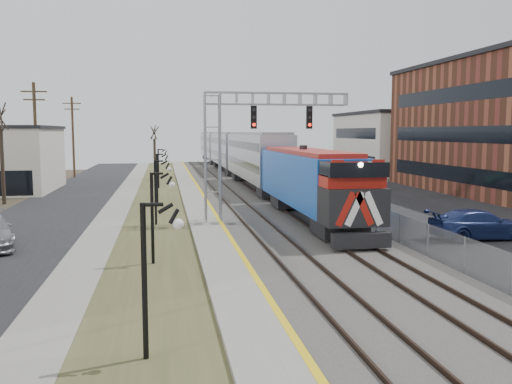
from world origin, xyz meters
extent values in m
cube|color=black|center=(-11.50, 35.00, 0.02)|extent=(7.00, 120.00, 0.04)
cube|color=gray|center=(-7.00, 35.00, 0.04)|extent=(2.00, 120.00, 0.08)
cube|color=#434826|center=(-4.00, 35.00, 0.03)|extent=(4.00, 120.00, 0.06)
cube|color=gray|center=(-1.00, 35.00, 0.12)|extent=(2.00, 120.00, 0.24)
cube|color=#595651|center=(4.00, 35.00, 0.10)|extent=(8.00, 120.00, 0.20)
cube|color=black|center=(16.00, 35.00, 0.02)|extent=(16.00, 120.00, 0.04)
cube|color=gold|center=(-0.12, 35.00, 0.24)|extent=(0.24, 120.00, 0.01)
cube|color=#2D2119|center=(1.25, 35.00, 0.28)|extent=(0.08, 120.00, 0.15)
cube|color=#2D2119|center=(2.75, 35.00, 0.28)|extent=(0.08, 120.00, 0.15)
cube|color=#2D2119|center=(4.75, 35.00, 0.28)|extent=(0.08, 120.00, 0.15)
cube|color=#2D2119|center=(6.25, 35.00, 0.28)|extent=(0.08, 120.00, 0.15)
cube|color=blue|center=(5.50, 26.92, 2.47)|extent=(3.00, 17.00, 4.25)
cube|color=black|center=(5.50, 18.22, 0.70)|extent=(2.80, 0.50, 0.70)
cube|color=#A5A8AF|center=(5.50, 47.22, 3.01)|extent=(3.00, 22.00, 5.33)
cube|color=#A5A8AF|center=(5.50, 70.02, 3.01)|extent=(3.00, 22.00, 5.33)
cube|color=#A5A8AF|center=(5.50, 92.82, 3.01)|extent=(3.00, 22.00, 5.33)
cube|color=gray|center=(-0.50, 28.00, 4.00)|extent=(1.00, 1.00, 8.00)
cube|color=gray|center=(3.50, 28.00, 7.75)|extent=(9.00, 0.80, 0.80)
cube|color=black|center=(2.00, 27.55, 6.60)|extent=(0.35, 0.25, 1.40)
cube|color=black|center=(5.50, 27.55, 6.60)|extent=(0.35, 0.25, 1.40)
cylinder|color=black|center=(-4.00, 8.00, 2.00)|extent=(0.14, 0.14, 4.00)
cylinder|color=black|center=(-4.00, 18.00, 2.00)|extent=(0.14, 0.14, 4.00)
cylinder|color=black|center=(-4.00, 28.00, 2.00)|extent=(0.14, 0.14, 4.00)
cylinder|color=black|center=(-4.00, 38.00, 2.00)|extent=(0.14, 0.14, 4.00)
cylinder|color=black|center=(-4.00, 50.00, 2.00)|extent=(0.14, 0.14, 4.00)
cylinder|color=#4C3823|center=(-14.50, 45.00, 5.00)|extent=(0.28, 0.28, 10.00)
cylinder|color=#4C3823|center=(-14.50, 65.00, 5.00)|extent=(0.28, 0.28, 10.00)
cube|color=gray|center=(8.20, 35.00, 0.80)|extent=(0.04, 120.00, 1.60)
cube|color=beige|center=(30.00, 65.00, 4.00)|extent=(16.00, 18.00, 8.00)
cylinder|color=#382D23|center=(-16.00, 40.00, 2.97)|extent=(0.30, 0.30, 5.95)
cylinder|color=#382D23|center=(-4.50, 60.00, 2.45)|extent=(0.30, 0.30, 4.90)
imported|color=navy|center=(12.97, 20.63, 0.79)|extent=(5.50, 2.38, 1.58)
imported|color=slate|center=(11.75, 37.49, 0.69)|extent=(4.37, 3.00, 1.38)
imported|color=#0C3F1F|center=(12.14, 45.96, 0.76)|extent=(4.61, 1.66, 1.51)
imported|color=slate|center=(11.89, 43.25, 0.76)|extent=(5.50, 2.84, 1.53)
camera|label=1|loc=(-3.48, -5.31, 5.72)|focal=38.00mm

